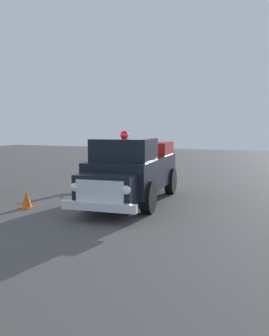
# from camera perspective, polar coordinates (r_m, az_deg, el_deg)

# --- Properties ---
(ground_plane) EXTENTS (60.00, 60.00, 0.00)m
(ground_plane) POSITION_cam_1_polar(r_m,az_deg,el_deg) (13.51, -2.53, -5.13)
(ground_plane) COLOR #514F4C
(vintage_fire_truck) EXTENTS (6.12, 2.78, 2.59)m
(vintage_fire_truck) POSITION_cam_1_polar(r_m,az_deg,el_deg) (13.10, -0.30, -0.19)
(vintage_fire_truck) COLOR black
(vintage_fire_truck) RESTS_ON ground
(lawn_chair_spare) EXTENTS (0.69, 0.69, 1.02)m
(lawn_chair_spare) POSITION_cam_1_polar(r_m,az_deg,el_deg) (16.27, -6.31, -1.03)
(lawn_chair_spare) COLOR #B7BABF
(lawn_chair_spare) RESTS_ON ground
(traffic_cone) EXTENTS (0.40, 0.40, 0.64)m
(traffic_cone) POSITION_cam_1_polar(r_m,az_deg,el_deg) (12.77, -16.56, -4.69)
(traffic_cone) COLOR orange
(traffic_cone) RESTS_ON ground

